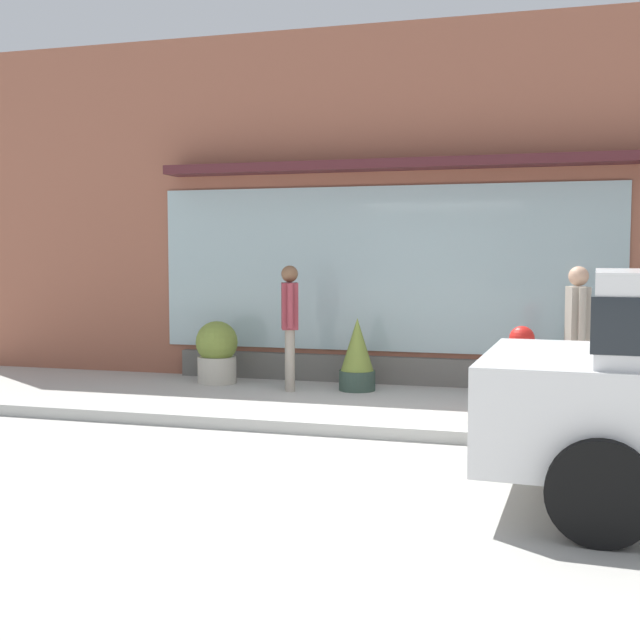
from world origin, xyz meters
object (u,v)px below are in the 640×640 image
object	(u,v)px
pedestrian_passerby	(290,318)
potted_plant_window_right	(357,356)
potted_plant_window_center	(629,369)
fire_hydrant	(521,373)
potted_plant_window_left	(217,351)
pedestrian_with_handbag	(577,328)

from	to	relation	value
pedestrian_passerby	potted_plant_window_right	bearing A→B (deg)	85.42
pedestrian_passerby	potted_plant_window_center	bearing A→B (deg)	74.07
fire_hydrant	potted_plant_window_left	xyz separation A→B (m)	(-3.99, 1.38, -0.06)
fire_hydrant	potted_plant_window_center	size ratio (longest dim) A/B	1.45
potted_plant_window_right	potted_plant_window_left	xyz separation A→B (m)	(-1.93, 0.05, -0.01)
fire_hydrant	potted_plant_window_center	bearing A→B (deg)	51.15
potted_plant_window_left	potted_plant_window_center	size ratio (longest dim) A/B	1.23
fire_hydrant	pedestrian_passerby	xyz separation A→B (m)	(-2.88, 1.09, 0.42)
pedestrian_passerby	potted_plant_window_center	xyz separation A→B (m)	(4.04, 0.36, -0.53)
pedestrian_passerby	potted_plant_window_center	size ratio (longest dim) A/B	2.33
fire_hydrant	potted_plant_window_center	distance (m)	1.86
pedestrian_with_handbag	potted_plant_window_right	bearing A→B (deg)	61.11
pedestrian_with_handbag	potted_plant_window_left	bearing A→B (deg)	67.60
pedestrian_passerby	potted_plant_window_left	xyz separation A→B (m)	(-1.12, 0.29, -0.48)
potted_plant_window_left	potted_plant_window_center	world-z (taller)	potted_plant_window_left
pedestrian_passerby	fire_hydrant	bearing A→B (deg)	48.25
fire_hydrant	potted_plant_window_right	distance (m)	2.45
fire_hydrant	pedestrian_with_handbag	size ratio (longest dim) A/B	0.62
pedestrian_passerby	potted_plant_window_left	distance (m)	1.25
fire_hydrant	pedestrian_passerby	size ratio (longest dim) A/B	0.62
pedestrian_passerby	potted_plant_window_right	size ratio (longest dim) A/B	1.71
pedestrian_with_handbag	potted_plant_window_center	world-z (taller)	pedestrian_with_handbag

